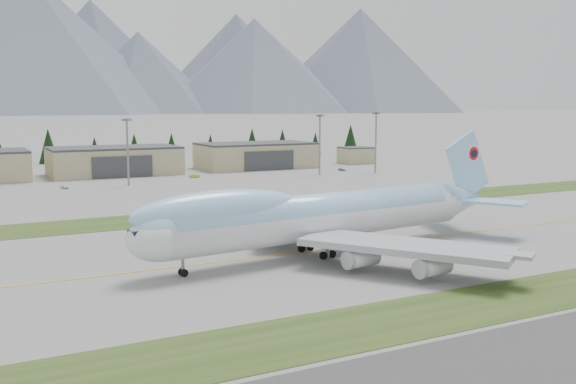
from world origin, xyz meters
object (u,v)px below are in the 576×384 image
boeing_747_freighter (321,215)px  service_vehicle_b (195,178)px  hangar_center (115,161)px  service_vehicle_c (342,171)px  service_vehicle_a (65,189)px  hangar_right (256,155)px

boeing_747_freighter → service_vehicle_b: bearing=74.2°
boeing_747_freighter → hangar_center: (-2.54, 152.89, -1.67)m
service_vehicle_c → service_vehicle_b: bearing=157.4°
hangar_center → service_vehicle_b: 34.59m
boeing_747_freighter → service_vehicle_b: boeing_747_freighter is taller
service_vehicle_b → service_vehicle_a: bearing=95.0°
hangar_right → service_vehicle_a: 91.48m
boeing_747_freighter → hangar_right: (57.46, 152.89, -1.67)m
hangar_center → hangar_right: (60.00, 0.00, 0.00)m
service_vehicle_a → service_vehicle_b: (47.63, 11.28, 0.00)m
boeing_747_freighter → service_vehicle_b: (21.12, 128.25, -7.06)m
hangar_center → service_vehicle_a: bearing=-123.7°
hangar_right → service_vehicle_b: hangar_right is taller
service_vehicle_c → hangar_right: bearing=113.2°
hangar_center → service_vehicle_a: 43.51m
service_vehicle_b → service_vehicle_c: bearing=-101.5°
service_vehicle_a → service_vehicle_c: 110.09m
hangar_right → service_vehicle_b: 44.23m
service_vehicle_a → service_vehicle_b: size_ratio=0.80×
service_vehicle_a → service_vehicle_c: bearing=-19.4°
service_vehicle_b → service_vehicle_c: (62.18, -3.46, 0.00)m
hangar_center → service_vehicle_c: bearing=-18.1°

